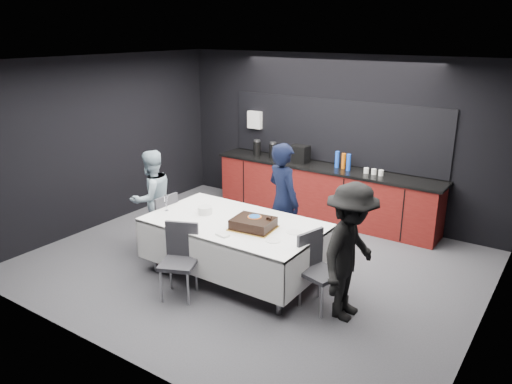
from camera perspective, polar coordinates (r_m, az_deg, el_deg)
ground at (r=7.18m, az=-0.45°, el=-8.20°), size 6.00×6.00×0.00m
room_shell at (r=6.56m, az=-0.49°, el=6.49°), size 6.04×5.04×2.82m
kitchenette at (r=8.76m, az=7.70°, el=0.45°), size 4.10×0.64×2.05m
party_table at (r=6.61m, az=-2.44°, el=-4.49°), size 2.32×1.32×0.78m
cake_assembly at (r=6.30m, az=-0.31°, el=-3.62°), size 0.59×0.50×0.17m
plate_stack at (r=6.84m, az=-5.84°, el=-2.08°), size 0.20×0.20×0.10m
loose_plate_near at (r=6.43m, az=-7.51°, el=-3.94°), size 0.22×0.22×0.01m
loose_plate_right_a at (r=6.23m, az=4.40°, el=-4.57°), size 0.20×0.20×0.01m
loose_plate_right_b at (r=5.98m, az=1.99°, el=-5.54°), size 0.19×0.19×0.01m
loose_plate_far at (r=6.71m, az=0.15°, el=-2.82°), size 0.21×0.21×0.01m
fork_pile at (r=6.12m, az=-3.84°, el=-4.91°), size 0.18×0.13×0.03m
champagne_flute at (r=7.00m, az=-10.25°, el=-0.87°), size 0.06×0.06×0.22m
chair_left at (r=7.40m, az=-10.67°, el=-3.15°), size 0.44×0.44×0.92m
chair_right at (r=6.00m, az=6.91°, el=-8.23°), size 0.51×0.51×0.92m
chair_near at (r=6.27m, az=-8.68°, el=-7.09°), size 0.55×0.55×0.92m
person_center at (r=7.11m, az=3.12°, el=-1.05°), size 0.73×0.62×1.70m
person_left at (r=7.71m, az=-11.81°, el=-0.71°), size 0.67×0.80×1.48m
person_right at (r=5.72m, az=10.71°, el=-6.77°), size 0.60×1.05×1.62m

